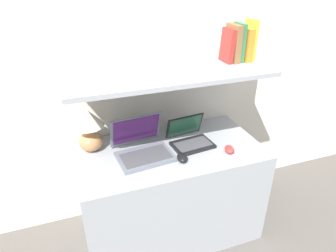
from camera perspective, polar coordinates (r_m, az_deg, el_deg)
The scene contains 15 objects.
wall_back at distance 2.12m, azimuth -3.27°, elevation 12.12°, with size 6.00×0.05×2.40m.
desk at distance 2.20m, azimuth 0.31°, elevation -12.32°, with size 1.22×0.65×0.72m.
back_riser at distance 2.32m, azimuth -2.56°, elevation -2.34°, with size 1.22×0.04×1.22m.
shelf at distance 1.83m, azimuth -0.41°, elevation 10.54°, with size 1.22×0.58×0.03m.
table_lamp at distance 1.96m, azimuth -14.84°, elevation -0.26°, with size 0.20×0.20×0.29m.
laptop_large at distance 1.91m, azimuth -4.92°, elevation -4.14°, with size 0.37×0.34×0.24m.
laptop_small at distance 2.03m, azimuth 4.20°, elevation -2.40°, with size 0.29×0.26×0.18m.
computer_mouse at distance 1.86m, azimuth 2.71°, elevation -6.04°, with size 0.08×0.11×0.04m.
second_mouse at distance 1.98m, azimuth 11.62°, elevation -4.37°, with size 0.07×0.09×0.04m.
router_box at distance 2.15m, azimuth -3.58°, elevation -0.09°, with size 0.11×0.07×0.10m.
book_yellow at distance 2.04m, azimuth 15.40°, elevation 15.55°, with size 0.02×0.13×0.25m.
book_orange at distance 2.02m, azimuth 14.35°, elevation 14.87°, with size 0.04×0.15×0.20m.
book_green at distance 2.00m, azimuth 13.31°, elevation 15.26°, with size 0.03×0.13×0.23m.
book_brown at distance 1.98m, azimuth 12.30°, elevation 15.16°, with size 0.04×0.15×0.23m.
book_red at distance 1.96m, azimuth 11.25°, elevation 14.80°, with size 0.04×0.13×0.21m.
Camera 1 is at (-0.57, -1.25, 1.79)m, focal length 32.00 mm.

